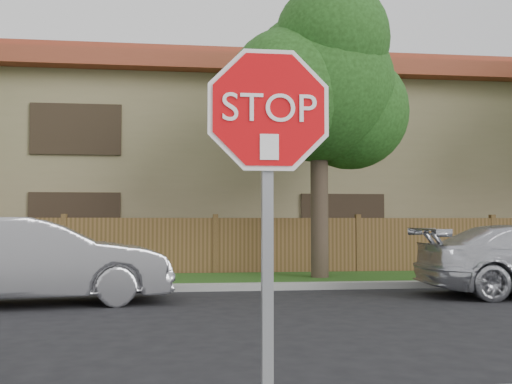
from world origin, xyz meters
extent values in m
cube|color=gray|center=(0.00, 8.15, 0.07)|extent=(70.00, 0.30, 0.15)
cube|color=#1E4714|center=(0.00, 9.80, 0.06)|extent=(70.00, 3.00, 0.12)
cube|color=#513A1C|center=(0.00, 11.40, 0.80)|extent=(70.00, 0.12, 1.60)
cube|color=#908259|center=(0.00, 17.00, 3.00)|extent=(34.00, 8.00, 6.00)
cube|color=brown|center=(0.00, 17.00, 6.25)|extent=(35.20, 9.20, 0.50)
cube|color=brown|center=(0.00, 17.00, 6.85)|extent=(33.00, 5.50, 0.70)
cylinder|color=#382B21|center=(2.50, 9.70, 1.96)|extent=(0.44, 0.44, 3.92)
sphere|color=#1B3911|center=(2.50, 9.70, 4.90)|extent=(3.80, 3.80, 3.80)
sphere|color=#1B3911|center=(3.40, 10.00, 4.34)|extent=(3.00, 3.00, 3.00)
sphere|color=#1B3911|center=(1.70, 9.30, 4.62)|extent=(3.20, 3.20, 3.20)
sphere|color=#1B3911|center=(2.70, 9.10, 5.95)|extent=(2.80, 2.80, 2.80)
cube|color=gray|center=(-0.42, -1.44, 1.25)|extent=(0.06, 0.06, 2.30)
cylinder|color=white|center=(-0.42, -1.50, 2.15)|extent=(1.01, 0.02, 1.01)
cylinder|color=red|center=(-0.42, -1.51, 2.15)|extent=(0.93, 0.02, 0.93)
cube|color=white|center=(-0.42, -1.53, 1.93)|extent=(0.11, 0.00, 0.15)
imported|color=#9D9DA1|center=(-3.51, 6.35, 0.79)|extent=(4.98, 2.42, 1.57)
camera|label=1|loc=(-0.92, -4.92, 1.50)|focal=42.00mm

